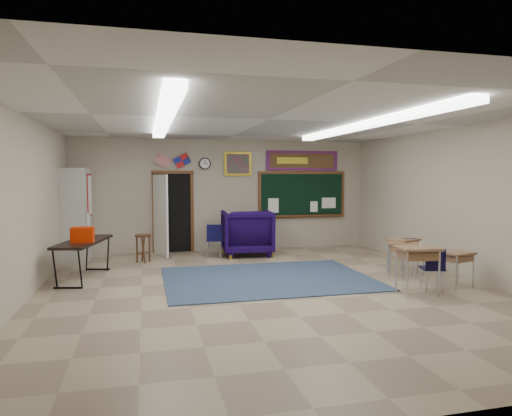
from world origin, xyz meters
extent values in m
plane|color=tan|center=(0.00, 0.00, 0.00)|extent=(9.00, 9.00, 0.00)
cube|color=#AB9E8A|center=(0.00, 4.50, 1.50)|extent=(8.00, 0.04, 3.00)
cube|color=#AB9E8A|center=(0.00, -4.50, 1.50)|extent=(8.00, 0.04, 3.00)
cube|color=#AB9E8A|center=(-4.00, 0.00, 1.50)|extent=(0.04, 9.00, 3.00)
cube|color=#AB9E8A|center=(4.00, 0.00, 1.50)|extent=(0.04, 9.00, 3.00)
cube|color=white|center=(0.00, 0.00, 3.00)|extent=(8.00, 9.00, 0.04)
cube|color=#2E3D57|center=(0.20, 0.80, 0.01)|extent=(4.00, 3.00, 0.02)
cube|color=black|center=(-1.40, 4.49, 1.05)|extent=(0.95, 0.04, 2.10)
cube|color=white|center=(-1.75, 4.05, 1.03)|extent=(0.35, 0.86, 2.05)
cube|color=brown|center=(2.20, 4.47, 1.50)|extent=(2.55, 0.05, 1.30)
cube|color=black|center=(2.20, 4.46, 1.50)|extent=(2.40, 0.03, 1.15)
cube|color=brown|center=(2.20, 4.41, 0.90)|extent=(2.40, 0.12, 0.04)
cube|color=red|center=(2.20, 4.47, 2.45)|extent=(2.10, 0.04, 0.55)
cube|color=brown|center=(2.20, 4.46, 2.45)|extent=(1.90, 0.03, 0.40)
cube|color=#A58820|center=(0.35, 4.47, 2.35)|extent=(0.75, 0.05, 0.65)
cube|color=#A51466|center=(0.35, 4.46, 2.35)|extent=(0.62, 0.03, 0.52)
cylinder|color=black|center=(-0.55, 4.47, 2.35)|extent=(0.32, 0.05, 0.32)
cylinder|color=white|center=(-0.55, 4.45, 2.35)|extent=(0.26, 0.02, 0.26)
cube|color=#B7B7B2|center=(-3.72, 3.85, 1.10)|extent=(0.55, 1.25, 2.20)
imported|color=black|center=(0.40, 3.58, 0.58)|extent=(1.33, 1.36, 1.16)
cube|color=brown|center=(2.87, 0.35, 0.67)|extent=(0.71, 0.67, 0.04)
cube|color=brown|center=(2.87, 0.35, 0.57)|extent=(0.61, 0.58, 0.11)
cube|color=brown|center=(3.06, 0.62, 0.71)|extent=(0.74, 0.67, 0.04)
cube|color=brown|center=(3.06, 0.62, 0.61)|extent=(0.64, 0.57, 0.12)
cube|color=brown|center=(2.37, -0.94, 0.79)|extent=(0.73, 0.58, 0.05)
cube|color=brown|center=(2.37, -0.94, 0.68)|extent=(0.63, 0.49, 0.14)
cube|color=brown|center=(3.34, -0.69, 0.63)|extent=(0.63, 0.53, 0.04)
cube|color=brown|center=(3.34, -0.69, 0.54)|extent=(0.54, 0.45, 0.11)
cube|color=black|center=(-3.31, 1.67, 0.73)|extent=(1.00, 1.93, 0.05)
cube|color=red|center=(-3.29, 1.42, 0.90)|extent=(0.41, 0.31, 0.29)
cylinder|color=#4F2C17|center=(-2.18, 3.15, 0.63)|extent=(0.37, 0.37, 0.04)
torus|color=#4F2C17|center=(-2.18, 3.15, 0.22)|extent=(0.30, 0.30, 0.02)
camera|label=1|loc=(-2.12, -7.73, 2.01)|focal=32.00mm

